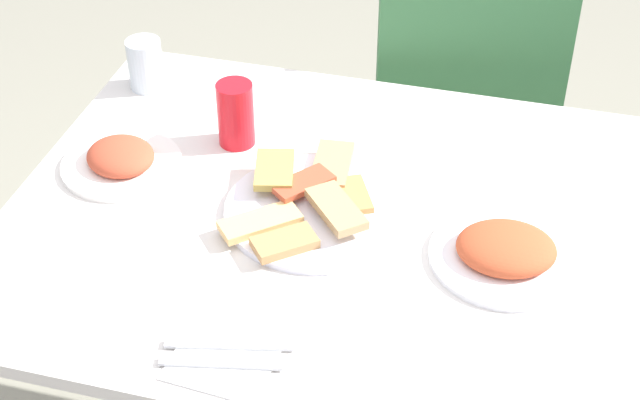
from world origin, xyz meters
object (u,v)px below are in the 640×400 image
at_px(spoon, 230,344).
at_px(dining_table, 322,254).
at_px(paper_napkin, 226,356).
at_px(soda_can, 236,114).
at_px(dining_chair, 458,123).
at_px(fork, 221,363).
at_px(drinking_glass, 145,64).
at_px(salad_plate_rice, 121,160).
at_px(pide_platter, 313,206).
at_px(salad_plate_greens, 506,251).

bearing_deg(spoon, dining_table, 68.22).
bearing_deg(paper_napkin, soda_can, 106.92).
distance_m(dining_table, dining_chair, 0.72).
relative_size(fork, spoon, 0.94).
relative_size(dining_table, drinking_glass, 10.25).
xyz_separation_m(salad_plate_rice, drinking_glass, (-0.06, 0.26, 0.04)).
bearing_deg(soda_can, pide_platter, -40.83).
xyz_separation_m(dining_table, salad_plate_rice, (-0.38, 0.04, 0.10)).
bearing_deg(salad_plate_greens, salad_plate_rice, 173.74).
distance_m(dining_chair, salad_plate_greens, 0.78).
bearing_deg(pide_platter, dining_table, -4.89).
relative_size(dining_table, salad_plate_rice, 4.91).
height_order(pide_platter, spoon, pide_platter).
relative_size(dining_table, paper_napkin, 7.35).
xyz_separation_m(salad_plate_rice, fork, (0.33, -0.40, -0.01)).
xyz_separation_m(dining_chair, drinking_glass, (-0.58, -0.38, 0.29)).
height_order(soda_can, spoon, soda_can).
bearing_deg(dining_chair, dining_table, -101.93).
xyz_separation_m(salad_plate_rice, soda_can, (0.17, 0.13, 0.05)).
bearing_deg(dining_chair, salad_plate_greens, -77.42).
distance_m(soda_can, fork, 0.55).
distance_m(salad_plate_rice, drinking_glass, 0.27).
bearing_deg(spoon, drinking_glass, 108.79).
bearing_deg(drinking_glass, spoon, -58.20).
distance_m(dining_table, drinking_glass, 0.55).
height_order(pide_platter, salad_plate_rice, same).
xyz_separation_m(pide_platter, salad_plate_greens, (0.32, -0.04, 0.00)).
height_order(salad_plate_greens, drinking_glass, drinking_glass).
distance_m(drinking_glass, fork, 0.77).
distance_m(salad_plate_greens, soda_can, 0.55).
bearing_deg(fork, pide_platter, 72.95).
xyz_separation_m(drinking_glass, paper_napkin, (0.39, -0.65, -0.05)).
bearing_deg(soda_can, spoon, -72.50).
xyz_separation_m(paper_napkin, spoon, (-0.00, 0.02, 0.00)).
relative_size(dining_chair, spoon, 5.00).
bearing_deg(drinking_glass, dining_chair, 33.30).
distance_m(dining_table, soda_can, 0.30).
height_order(dining_chair, paper_napkin, dining_chair).
distance_m(paper_napkin, fork, 0.02).
relative_size(dining_table, salad_plate_greens, 4.37).
distance_m(salad_plate_greens, salad_plate_rice, 0.69).
bearing_deg(paper_napkin, drinking_glass, 121.08).
bearing_deg(dining_table, dining_chair, 78.07).
bearing_deg(dining_chair, soda_can, -123.75).
relative_size(salad_plate_greens, fork, 1.38).
height_order(salad_plate_rice, paper_napkin, salad_plate_rice).
relative_size(drinking_glass, spoon, 0.55).
relative_size(soda_can, paper_napkin, 0.86).
height_order(dining_table, drinking_glass, drinking_glass).
xyz_separation_m(salad_plate_greens, fork, (-0.36, -0.32, -0.01)).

